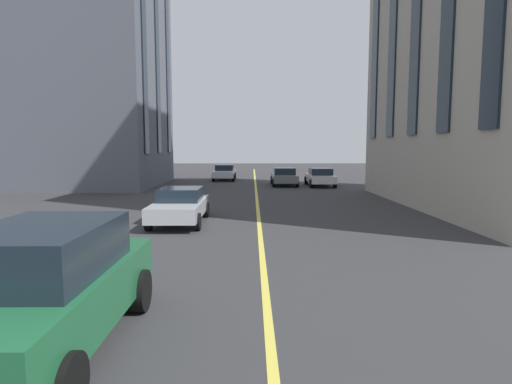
# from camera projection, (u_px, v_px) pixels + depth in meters

# --- Properties ---
(lane_centre_line) EXTENTS (80.00, 0.16, 0.01)m
(lane_centre_line) POSITION_uv_depth(u_px,v_px,m) (259.00, 222.00, 16.81)
(lane_centre_line) COLOR #D8C64C
(lane_centre_line) RESTS_ON ground_plane
(car_green_oncoming) EXTENTS (4.70, 2.14, 1.88)m
(car_green_oncoming) POSITION_uv_depth(u_px,v_px,m) (45.00, 288.00, 6.06)
(car_green_oncoming) COLOR #1E6038
(car_green_oncoming) RESTS_ON ground_plane
(car_white_parked_b) EXTENTS (4.40, 1.95, 1.37)m
(car_white_parked_b) POSITION_uv_depth(u_px,v_px,m) (320.00, 177.00, 32.15)
(car_white_parked_b) COLOR silver
(car_white_parked_b) RESTS_ON ground_plane
(car_silver_near) EXTENTS (4.40, 1.95, 1.37)m
(car_silver_near) POSITION_uv_depth(u_px,v_px,m) (180.00, 205.00, 16.51)
(car_silver_near) COLOR #B7BABF
(car_silver_near) RESTS_ON ground_plane
(car_grey_far) EXTENTS (4.40, 1.95, 1.37)m
(car_grey_far) POSITION_uv_depth(u_px,v_px,m) (284.00, 176.00, 32.70)
(car_grey_far) COLOR slate
(car_grey_far) RESTS_ON ground_plane
(car_white_trailing) EXTENTS (4.40, 1.95, 1.37)m
(car_white_trailing) POSITION_uv_depth(u_px,v_px,m) (224.00, 172.00, 37.94)
(car_white_trailing) COLOR silver
(car_white_trailing) RESTS_ON ground_plane
(building_left_near) EXTENTS (11.93, 14.08, 17.99)m
(building_left_near) POSITION_uv_depth(u_px,v_px,m) (65.00, 67.00, 32.11)
(building_left_near) COLOR #565B66
(building_left_near) RESTS_ON ground_plane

